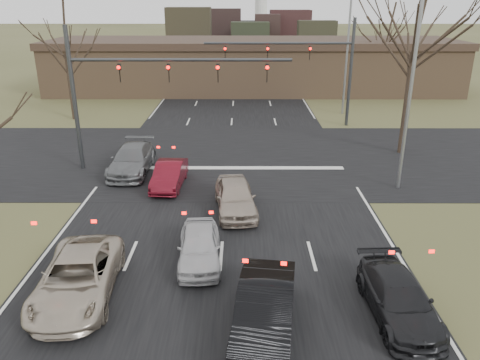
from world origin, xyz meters
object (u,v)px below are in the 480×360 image
at_px(building, 253,65).
at_px(car_black_hatch, 265,310).
at_px(mast_arm_far, 314,60).
at_px(car_grey_ahead, 132,159).
at_px(streetlight_right_near, 408,81).
at_px(streetlight_right_far, 345,47).
at_px(car_charcoal_sedan, 398,299).
at_px(car_white_sedan, 199,246).
at_px(mast_arm_near, 132,81).
at_px(car_silver_ahead, 235,197).
at_px(car_red_ahead, 169,175).
at_px(car_silver_suv, 78,277).

relative_size(building, car_black_hatch, 9.07).
relative_size(mast_arm_far, car_grey_ahead, 2.16).
bearing_deg(streetlight_right_near, streetlight_right_far, 88.32).
height_order(building, mast_arm_far, mast_arm_far).
bearing_deg(car_charcoal_sedan, streetlight_right_near, 70.67).
bearing_deg(building, car_charcoal_sedan, -84.61).
relative_size(car_white_sedan, car_charcoal_sedan, 0.89).
height_order(streetlight_right_far, car_white_sedan, streetlight_right_far).
relative_size(mast_arm_near, car_black_hatch, 2.59).
height_order(building, streetlight_right_far, streetlight_right_far).
relative_size(mast_arm_far, streetlight_right_far, 1.11).
xyz_separation_m(mast_arm_near, car_silver_ahead, (5.73, -5.93, -4.33)).
distance_m(streetlight_right_near, car_silver_ahead, 10.06).
bearing_deg(mast_arm_near, car_white_sedan, -66.89).
height_order(building, car_red_ahead, building).
height_order(streetlight_right_near, streetlight_right_far, same).
bearing_deg(car_grey_ahead, car_black_hatch, -63.03).
height_order(building, car_silver_ahead, building).
height_order(building, car_black_hatch, building).
xyz_separation_m(building, streetlight_right_far, (7.32, -11.00, 2.92)).
height_order(building, car_grey_ahead, building).
bearing_deg(car_white_sedan, car_charcoal_sedan, -30.40).
height_order(building, mast_arm_near, mast_arm_near).
relative_size(mast_arm_far, streetlight_right_near, 1.11).
bearing_deg(car_red_ahead, car_black_hatch, -66.06).
height_order(car_black_hatch, car_grey_ahead, car_black_hatch).
xyz_separation_m(streetlight_right_far, car_charcoal_sedan, (-3.68, -27.61, -4.96)).
bearing_deg(mast_arm_far, streetlight_right_near, -78.53).
height_order(car_silver_suv, car_white_sedan, car_silver_suv).
bearing_deg(building, car_grey_ahead, -106.21).
distance_m(car_white_sedan, car_grey_ahead, 10.85).
distance_m(mast_arm_far, car_black_hatch, 25.18).
distance_m(car_silver_suv, car_white_sedan, 4.41).
relative_size(car_white_sedan, car_grey_ahead, 0.75).
bearing_deg(mast_arm_far, building, 105.58).
bearing_deg(car_silver_ahead, mast_arm_near, 127.69).
bearing_deg(car_grey_ahead, car_charcoal_sedan, -49.26).
bearing_deg(car_silver_suv, car_charcoal_sedan, -9.83).
relative_size(streetlight_right_near, car_silver_ahead, 2.29).
xyz_separation_m(mast_arm_far, car_red_ahead, (-9.18, -12.82, -4.37)).
height_order(mast_arm_far, car_silver_ahead, mast_arm_far).
height_order(car_white_sedan, car_red_ahead, car_white_sedan).
relative_size(car_grey_ahead, car_silver_ahead, 1.18).
bearing_deg(mast_arm_near, car_black_hatch, -65.00).
height_order(streetlight_right_near, car_silver_suv, streetlight_right_near).
height_order(streetlight_right_near, car_white_sedan, streetlight_right_near).
relative_size(streetlight_right_near, car_grey_ahead, 1.95).
relative_size(streetlight_right_near, car_red_ahead, 2.53).
bearing_deg(car_charcoal_sedan, car_black_hatch, -172.36).
bearing_deg(building, car_red_ahead, -100.19).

